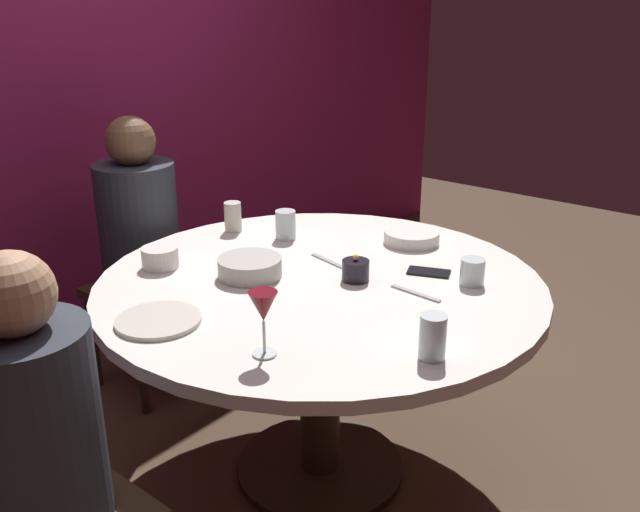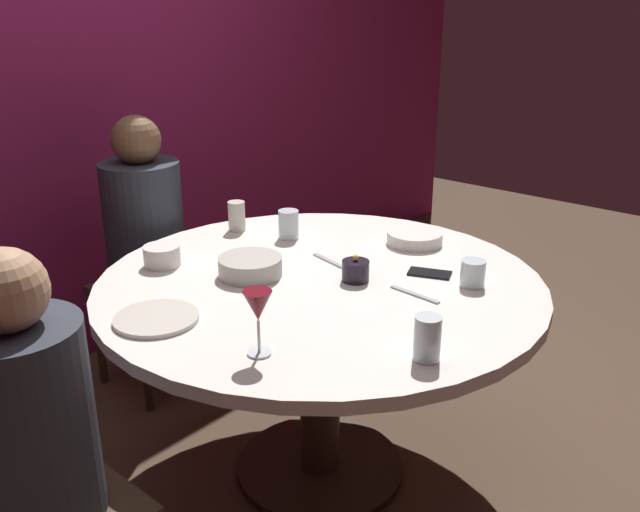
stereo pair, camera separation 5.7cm
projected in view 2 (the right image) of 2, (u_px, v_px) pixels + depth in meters
The scene contains 18 objects.
ground_plane at pixel (320, 470), 2.50m from camera, with size 8.00×8.00×0.00m, color #4C3828.
back_wall at pixel (63, 76), 2.94m from camera, with size 6.00×0.10×2.60m, color maroon.
dining_table at pixel (320, 317), 2.29m from camera, with size 1.46×1.46×0.76m.
seated_diner_left at pixel (29, 430), 1.54m from camera, with size 0.40×0.40×1.14m.
seated_diner_back at pixel (144, 226), 2.84m from camera, with size 0.40×0.40×1.19m.
candle_holder at pixel (356, 271), 2.21m from camera, with size 0.09×0.09×0.09m.
wine_glass at pixel (258, 309), 1.72m from camera, with size 0.08×0.08×0.18m.
dinner_plate at pixel (156, 318), 1.95m from camera, with size 0.24×0.24×0.01m, color beige.
cell_phone at pixel (430, 273), 2.27m from camera, with size 0.07×0.14×0.01m, color black.
bowl_serving_large at pixel (250, 267), 2.25m from camera, with size 0.21×0.21×0.06m, color #B2ADA3.
bowl_salad_center at pixel (414, 238), 2.55m from camera, with size 0.21×0.21×0.05m, color silver.
bowl_small_white at pixel (162, 256), 2.34m from camera, with size 0.12×0.12×0.07m, color silver.
cup_near_candle at pixel (427, 338), 1.72m from camera, with size 0.07×0.07×0.12m, color silver.
cup_by_left_diner at pixel (473, 273), 2.17m from camera, with size 0.08×0.08×0.09m, color silver.
cup_by_right_diner at pixel (289, 224), 2.60m from camera, with size 0.08×0.08×0.11m, color silver.
cup_center_front at pixel (237, 216), 2.68m from camera, with size 0.07×0.07×0.12m, color beige.
fork_near_plate at pixel (415, 294), 2.11m from camera, with size 0.02×0.18×0.01m, color #B7B7BC.
knife_near_plate at pixel (330, 261), 2.38m from camera, with size 0.02×0.18×0.01m, color #B7B7BC.
Camera 2 is at (-1.56, -1.35, 1.62)m, focal length 38.46 mm.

